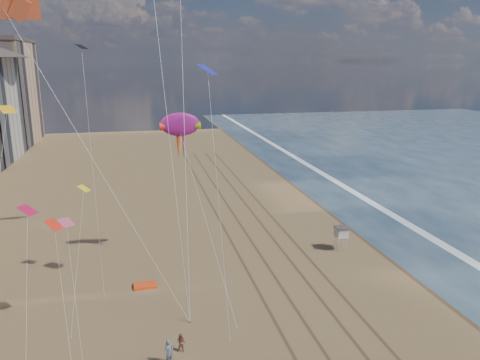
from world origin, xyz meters
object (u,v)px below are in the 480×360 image
Objects in this scene: grounded_kite at (145,285)px; show_kite at (180,125)px; kite_flyer_a at (169,352)px; kite_flyer_b at (181,343)px; lifeguard_stand at (341,232)px.

grounded_kite is 16.47m from show_kite.
grounded_kite is at bearing 54.87° from kite_flyer_a.
show_kite reaches higher than kite_flyer_b.
lifeguard_stand reaches higher than grounded_kite.
lifeguard_stand is 1.43× the size of kite_flyer_a.
kite_flyer_a is 1.27× the size of kite_flyer_b.
grounded_kite is at bearing 125.97° from kite_flyer_b.
show_kite reaches higher than lifeguard_stand.
show_kite is (4.41, 5.99, 14.70)m from grounded_kite.
grounded_kite is at bearing -126.36° from show_kite.
grounded_kite is 1.13× the size of kite_flyer_a.
kite_flyer_b is at bearing 9.80° from kite_flyer_a.
show_kite is 10.71× the size of kite_flyer_a.
lifeguard_stand is 1.27× the size of grounded_kite.
grounded_kite is at bearing -168.74° from lifeguard_stand.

